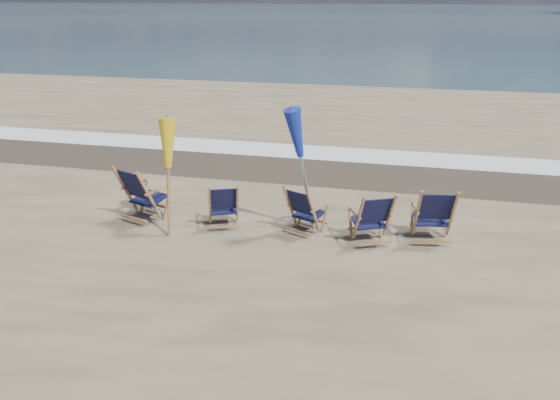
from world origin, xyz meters
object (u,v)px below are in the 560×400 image
(beach_chair_1, at_px, (237,205))
(umbrella_blue, at_px, (305,137))
(beach_chair_2, at_px, (313,214))
(umbrella_yellow, at_px, (166,150))
(beach_chair_3, at_px, (389,218))
(beach_chair_0, at_px, (149,197))
(beach_chair_4, at_px, (452,216))

(beach_chair_1, height_order, umbrella_blue, umbrella_blue)
(beach_chair_2, height_order, umbrella_blue, umbrella_blue)
(umbrella_yellow, bearing_deg, beach_chair_3, 5.99)
(beach_chair_0, relative_size, umbrella_yellow, 0.54)
(beach_chair_1, xyz_separation_m, beach_chair_4, (3.75, 0.15, 0.08))
(beach_chair_0, bearing_deg, beach_chair_1, -150.30)
(beach_chair_1, relative_size, umbrella_yellow, 0.43)
(beach_chair_3, distance_m, umbrella_yellow, 3.97)
(beach_chair_4, relative_size, umbrella_blue, 0.45)
(beach_chair_2, distance_m, umbrella_blue, 1.35)
(beach_chair_1, height_order, beach_chair_3, beach_chair_3)
(beach_chair_4, relative_size, umbrella_yellow, 0.51)
(beach_chair_0, xyz_separation_m, beach_chair_1, (1.60, 0.27, -0.11))
(beach_chair_1, height_order, beach_chair_4, beach_chair_4)
(beach_chair_0, distance_m, beach_chair_3, 4.33)
(beach_chair_4, xyz_separation_m, umbrella_yellow, (-4.84, -0.63, 1.02))
(beach_chair_1, bearing_deg, beach_chair_0, -12.70)
(beach_chair_3, bearing_deg, umbrella_yellow, -18.64)
(beach_chair_0, distance_m, umbrella_blue, 3.08)
(beach_chair_1, height_order, beach_chair_2, beach_chair_2)
(beach_chair_0, distance_m, umbrella_yellow, 1.12)
(umbrella_blue, bearing_deg, beach_chair_3, -7.52)
(beach_chair_2, height_order, beach_chair_4, beach_chair_4)
(beach_chair_4, bearing_deg, beach_chair_2, -2.91)
(beach_chair_1, distance_m, beach_chair_3, 2.72)
(beach_chair_3, relative_size, beach_chair_4, 0.94)
(umbrella_yellow, height_order, umbrella_blue, umbrella_blue)
(beach_chair_3, xyz_separation_m, umbrella_blue, (-1.51, 0.20, 1.28))
(beach_chair_2, bearing_deg, beach_chair_3, -154.68)
(beach_chair_1, xyz_separation_m, beach_chair_3, (2.72, -0.08, 0.05))
(beach_chair_2, xyz_separation_m, umbrella_yellow, (-2.51, -0.37, 1.08))
(beach_chair_1, bearing_deg, beach_chair_4, 159.96)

